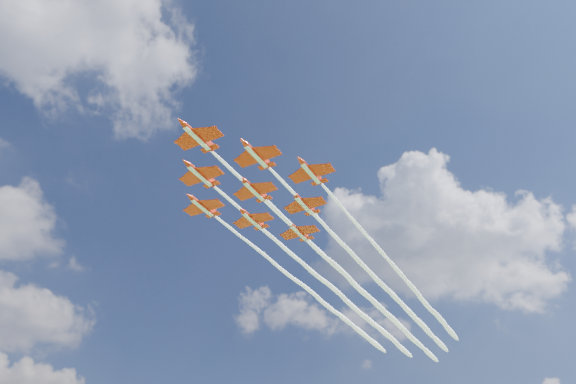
% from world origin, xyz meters
% --- Properties ---
extents(jet_lead, '(106.72, 55.84, 2.94)m').
position_xyz_m(jet_lead, '(26.36, 19.42, 84.67)').
color(jet_lead, red).
extents(jet_row2_port, '(106.72, 55.84, 2.94)m').
position_xyz_m(jet_row2_port, '(39.48, 17.75, 84.67)').
color(jet_row2_port, red).
extents(jet_row2_starb, '(106.72, 55.84, 2.94)m').
position_xyz_m(jet_row2_starb, '(32.92, 30.90, 84.67)').
color(jet_row2_starb, red).
extents(jet_row3_port, '(106.72, 55.84, 2.94)m').
position_xyz_m(jet_row3_port, '(52.60, 16.07, 84.67)').
color(jet_row3_port, red).
extents(jet_row3_centre, '(106.72, 55.84, 2.94)m').
position_xyz_m(jet_row3_centre, '(46.04, 29.23, 84.67)').
color(jet_row3_centre, red).
extents(jet_row3_starb, '(106.72, 55.84, 2.94)m').
position_xyz_m(jet_row3_starb, '(39.48, 42.39, 84.67)').
color(jet_row3_starb, red).
extents(jet_row4_port, '(106.72, 55.84, 2.94)m').
position_xyz_m(jet_row4_port, '(59.16, 27.56, 84.67)').
color(jet_row4_port, red).
extents(jet_row4_starb, '(106.72, 55.84, 2.94)m').
position_xyz_m(jet_row4_starb, '(52.61, 40.72, 84.67)').
color(jet_row4_starb, red).
extents(jet_tail, '(106.72, 55.84, 2.94)m').
position_xyz_m(jet_tail, '(65.73, 39.04, 84.67)').
color(jet_tail, red).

